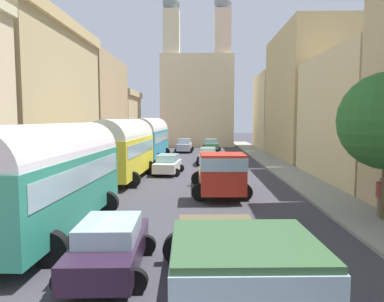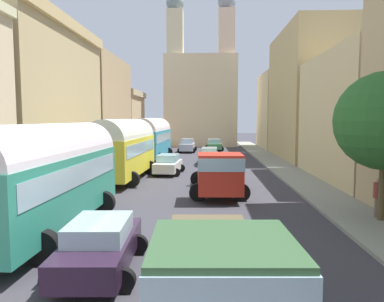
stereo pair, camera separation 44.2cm
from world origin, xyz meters
name	(u,v)px [view 2 (the right image)]	position (x,y,z in m)	size (l,w,h in m)	color
ground_plane	(194,172)	(0.00, 27.00, 0.00)	(154.00, 154.00, 0.00)	#3B3A41
sidewalk_left	(102,170)	(-7.25, 27.00, 0.07)	(2.50, 70.00, 0.14)	#A09192
sidewalk_right	(288,171)	(7.25, 27.00, 0.07)	(2.50, 70.00, 0.14)	gray
building_left_2	(32,99)	(-11.37, 24.25, 5.52)	(6.31, 13.68, 10.97)	tan
building_left_3	(97,108)	(-10.93, 37.75, 5.32)	(4.86, 12.26, 10.64)	tan
building_left_4	(119,120)	(-11.24, 48.79, 3.99)	(6.04, 9.31, 7.91)	tan
building_right_2	(356,117)	(10.81, 23.28, 4.21)	(4.61, 11.39, 8.42)	#D3BE89
building_right_3	(309,96)	(11.43, 36.83, 6.49)	(5.86, 13.87, 12.99)	tan
building_right_4	(277,111)	(10.57, 49.38, 5.13)	(4.14, 9.60, 10.25)	beige
distant_church	(201,95)	(0.00, 54.22, 7.72)	(10.72, 6.61, 22.22)	beige
parked_bus_0	(48,173)	(-4.61, 11.61, 2.19)	(3.33, 8.77, 3.95)	#2D8C74
parked_bus_1	(124,147)	(-4.55, 22.89, 2.25)	(3.58, 8.64, 4.09)	yellow
parked_bus_2	(152,137)	(-4.51, 34.87, 2.31)	(3.54, 9.72, 4.18)	teal
cargo_truck_0	(217,269)	(1.26, 6.08, 1.19)	(3.35, 7.23, 2.24)	#345934
cargo_truck_1	(218,173)	(1.64, 18.12, 1.26)	(3.19, 6.88, 2.40)	red
car_0	(209,156)	(1.23, 31.56, 0.77)	(2.17, 4.21, 1.52)	silver
car_1	(214,145)	(1.92, 45.92, 0.76)	(2.44, 4.18, 1.50)	#458B53
car_2	(100,245)	(-1.83, 8.52, 0.72)	(2.40, 3.96, 1.42)	#2B1A2F
car_3	(168,164)	(-1.87, 25.64, 0.74)	(2.38, 3.89, 1.48)	silver
car_4	(187,145)	(-1.44, 43.36, 0.83)	(2.31, 4.17, 1.67)	silver
pedestrian_0	(378,197)	(7.95, 13.83, 0.99)	(0.52, 0.52, 1.74)	#725F52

